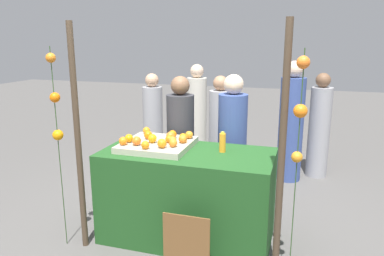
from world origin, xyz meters
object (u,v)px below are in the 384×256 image
(stall_counter, at_px, (188,195))
(orange_1, at_px, (129,138))
(juice_bottle, at_px, (223,143))
(orange_0, at_px, (171,136))
(vendor_left, at_px, (181,148))
(chalkboard_sign, at_px, (186,246))
(vendor_right, at_px, (232,151))

(stall_counter, height_order, orange_1, orange_1)
(stall_counter, distance_m, orange_1, 0.81)
(orange_1, bearing_deg, juice_bottle, 9.26)
(orange_0, relative_size, juice_bottle, 0.46)
(vendor_left, bearing_deg, stall_counter, -65.68)
(stall_counter, xyz_separation_m, chalkboard_sign, (0.18, -0.61, -0.18))
(vendor_right, bearing_deg, stall_counter, -114.25)
(juice_bottle, bearing_deg, vendor_right, 91.70)
(juice_bottle, xyz_separation_m, vendor_right, (-0.02, 0.58, -0.25))
(orange_0, distance_m, juice_bottle, 0.54)
(juice_bottle, bearing_deg, vendor_left, 138.41)
(chalkboard_sign, bearing_deg, orange_1, 144.64)
(stall_counter, distance_m, vendor_left, 0.75)
(vendor_left, height_order, vendor_right, vendor_right)
(orange_0, relative_size, orange_1, 1.10)
(juice_bottle, relative_size, vendor_right, 0.12)
(juice_bottle, distance_m, vendor_right, 0.64)
(orange_0, height_order, vendor_right, vendor_right)
(orange_1, bearing_deg, vendor_left, 66.24)
(orange_1, xyz_separation_m, vendor_left, (0.30, 0.69, -0.28))
(orange_0, height_order, orange_1, orange_0)
(orange_1, height_order, chalkboard_sign, orange_1)
(orange_1, distance_m, chalkboard_sign, 1.20)
(orange_1, relative_size, vendor_right, 0.05)
(stall_counter, xyz_separation_m, juice_bottle, (0.32, 0.09, 0.54))
(vendor_left, distance_m, vendor_right, 0.59)
(orange_1, distance_m, vendor_left, 0.80)
(orange_0, relative_size, chalkboard_sign, 0.16)
(juice_bottle, bearing_deg, orange_0, 176.62)
(stall_counter, bearing_deg, chalkboard_sign, -73.02)
(orange_1, relative_size, vendor_left, 0.05)
(juice_bottle, height_order, vendor_left, vendor_left)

